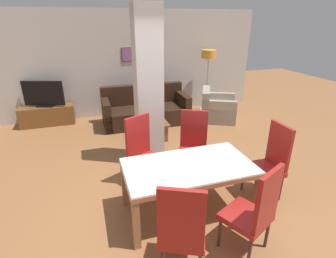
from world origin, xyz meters
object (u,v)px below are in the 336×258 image
at_px(dining_chair_far_left, 143,150).
at_px(armchair, 217,109).
at_px(sofa, 145,111).
at_px(dining_chair_head_right, 270,160).
at_px(dining_chair_near_left, 182,229).
at_px(coffee_table, 153,131).
at_px(tv_stand, 47,116).
at_px(floor_lamp, 209,59).
at_px(dining_chair_near_right, 255,210).
at_px(dining_chair_far_right, 193,143).
at_px(dining_table, 188,175).
at_px(tv_screen, 43,94).
at_px(bottle, 157,119).

bearing_deg(dining_chair_far_left, armchair, -163.32).
bearing_deg(sofa, dining_chair_far_left, 76.15).
bearing_deg(dining_chair_head_right, dining_chair_near_left, 117.23).
height_order(dining_chair_head_right, armchair, dining_chair_head_right).
relative_size(coffee_table, tv_stand, 0.50).
bearing_deg(dining_chair_far_left, tv_stand, -87.58).
bearing_deg(floor_lamp, coffee_table, -142.06).
bearing_deg(dining_chair_near_right, dining_chair_far_right, 63.99).
bearing_deg(sofa, dining_chair_near_right, 92.54).
distance_m(dining_table, dining_chair_near_left, 0.96).
relative_size(dining_chair_far_right, tv_stand, 0.88).
distance_m(coffee_table, tv_screen, 2.88).
bearing_deg(tv_screen, dining_chair_near_right, 135.96).
bearing_deg(dining_chair_head_right, sofa, 16.73).
distance_m(dining_chair_near_left, armchair, 4.70).
height_order(dining_chair_head_right, dining_chair_near_right, same).
relative_size(dining_chair_far_left, dining_chair_near_left, 1.00).
distance_m(dining_chair_far_left, dining_chair_near_left, 1.72).
distance_m(dining_chair_far_right, tv_stand, 4.11).
relative_size(coffee_table, tv_screen, 0.67).
bearing_deg(sofa, tv_stand, -14.00).
height_order(dining_chair_head_right, bottle, dining_chair_head_right).
height_order(sofa, armchair, sofa).
distance_m(dining_table, dining_chair_far_left, 0.95).
bearing_deg(dining_chair_head_right, armchair, -14.16).
distance_m(dining_chair_head_right, dining_chair_near_left, 1.89).
distance_m(dining_table, dining_chair_near_right, 0.95).
bearing_deg(dining_chair_near_left, bottle, 104.40).
distance_m(dining_chair_near_right, dining_chair_far_left, 1.90).
distance_m(dining_chair_near_right, coffee_table, 3.27).
relative_size(dining_table, sofa, 0.79).
distance_m(dining_chair_near_right, dining_chair_near_left, 0.83).
height_order(dining_chair_far_left, dining_chair_near_left, same).
relative_size(dining_chair_head_right, floor_lamp, 0.66).
bearing_deg(dining_table, dining_chair_far_right, 63.65).
distance_m(dining_chair_near_left, floor_lamp, 5.49).
distance_m(dining_chair_head_right, floor_lamp, 4.11).
distance_m(sofa, floor_lamp, 2.27).
relative_size(armchair, tv_stand, 0.94).
bearing_deg(armchair, dining_chair_near_right, 3.96).
distance_m(dining_chair_far_right, sofa, 2.64).
bearing_deg(armchair, dining_chair_far_right, -9.30).
bearing_deg(tv_stand, bottle, -35.89).
height_order(dining_chair_near_left, dining_chair_far_right, same).
distance_m(dining_chair_head_right, bottle, 2.56).
xyz_separation_m(dining_chair_head_right, dining_chair_near_left, (-1.68, -0.86, 0.00)).
height_order(dining_chair_head_right, floor_lamp, floor_lamp).
xyz_separation_m(dining_table, dining_chair_far_right, (0.42, 0.84, -0.00)).
distance_m(dining_chair_near_left, coffee_table, 3.31).
distance_m(sofa, tv_screen, 2.48).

